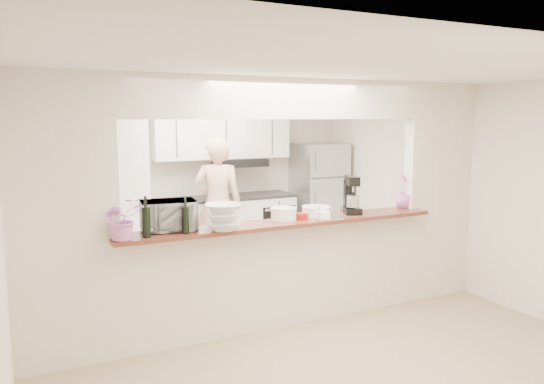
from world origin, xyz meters
TOP-DOWN VIEW (x-y plane):
  - floor at (0.00, 0.00)m, footprint 6.00×6.00m
  - tile_overlay at (0.00, 1.55)m, footprint 5.00×2.90m
  - partition at (0.00, 0.00)m, footprint 5.00×0.15m
  - bar_counter at (0.00, -0.00)m, footprint 3.40×0.38m
  - kitchen_cabinets at (-0.19, 2.72)m, footprint 3.15×0.62m
  - refrigerator at (2.05, 2.65)m, footprint 0.75×0.70m
  - flower_left at (-1.60, -0.15)m, footprint 0.40×0.38m
  - wine_bottle_a at (-1.05, -0.15)m, footprint 0.06×0.06m
  - wine_bottle_b at (-1.40, -0.15)m, footprint 0.07×0.07m
  - toaster_oven at (-1.15, 0.05)m, footprint 0.54×0.40m
  - serving_bowls at (-0.70, -0.17)m, footprint 0.42×0.42m
  - plate_stack_a at (0.03, 0.03)m, footprint 0.27×0.27m
  - plate_stack_b at (0.42, 0.03)m, footprint 0.31×0.31m
  - red_bowl at (0.20, -0.03)m, footprint 0.13×0.13m
  - tan_bowl at (0.40, -0.03)m, footprint 0.15×0.15m
  - utensil_caddy at (0.45, -0.15)m, footprint 0.29×0.21m
  - stand_mixer at (0.85, 0.03)m, footprint 0.25×0.31m
  - flower_right at (1.60, 0.05)m, footprint 0.30×0.30m
  - person at (0.11, 2.15)m, footprint 0.79×0.67m

SIDE VIEW (x-z plane):
  - floor at x=0.00m, z-range 0.00..0.00m
  - tile_overlay at x=0.00m, z-range 0.00..0.01m
  - bar_counter at x=0.00m, z-range 0.03..1.12m
  - refrigerator at x=2.05m, z-range 0.00..1.70m
  - person at x=0.11m, z-range 0.00..1.83m
  - kitchen_cabinets at x=-0.19m, z-range -0.15..2.10m
  - red_bowl at x=0.20m, z-range 1.09..1.15m
  - tan_bowl at x=0.40m, z-range 1.09..1.16m
  - plate_stack_b at x=0.42m, z-range 1.09..1.20m
  - plate_stack_a at x=0.03m, z-range 1.09..1.21m
  - utensil_caddy at x=0.45m, z-range 1.07..1.32m
  - serving_bowls at x=-0.70m, z-range 1.09..1.33m
  - wine_bottle_a at x=-1.05m, z-range 1.06..1.37m
  - toaster_oven at x=-1.15m, z-range 1.09..1.36m
  - wine_bottle_b at x=-1.40m, z-range 1.05..1.41m
  - stand_mixer at x=0.85m, z-range 1.07..1.47m
  - flower_left at x=-1.60m, z-range 1.09..1.45m
  - flower_right at x=1.60m, z-range 1.09..1.49m
  - partition at x=0.00m, z-range 0.23..2.73m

